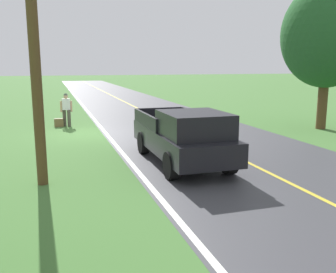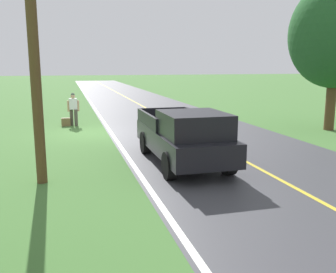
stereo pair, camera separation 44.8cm
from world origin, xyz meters
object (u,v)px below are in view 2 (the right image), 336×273
at_px(hitchhiker_walking, 73,107).
at_px(suitcase_carried, 66,122).
at_px(pickup_truck_passing, 185,135).
at_px(utility_pole_roadside, 34,52).
at_px(tree_far_side_near, 336,35).

xyz_separation_m(hitchhiker_walking, suitcase_carried, (0.42, 0.09, -0.76)).
distance_m(hitchhiker_walking, suitcase_carried, 0.87).
distance_m(pickup_truck_passing, utility_pole_roadside, 5.15).
distance_m(suitcase_carried, utility_pole_roadside, 10.40).
bearing_deg(tree_far_side_near, suitcase_carried, -19.87).
bearing_deg(pickup_truck_passing, suitcase_carried, -67.62).
height_order(hitchhiker_walking, pickup_truck_passing, pickup_truck_passing).
relative_size(hitchhiker_walking, suitcase_carried, 3.80).
distance_m(pickup_truck_passing, tree_far_side_near, 10.69).
bearing_deg(tree_far_side_near, utility_pole_roadside, 21.35).
height_order(suitcase_carried, pickup_truck_passing, pickup_truck_passing).
relative_size(hitchhiker_walking, pickup_truck_passing, 0.32).
xyz_separation_m(suitcase_carried, pickup_truck_passing, (-3.73, 9.05, 0.75)).
xyz_separation_m(hitchhiker_walking, pickup_truck_passing, (-3.31, 9.14, -0.01)).
bearing_deg(pickup_truck_passing, utility_pole_roadside, 10.11).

